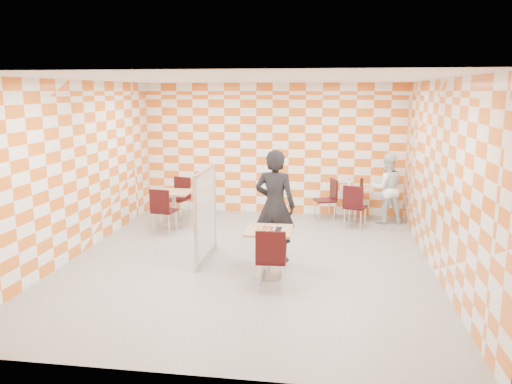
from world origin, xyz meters
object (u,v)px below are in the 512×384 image
partition (206,214)px  man_white (387,188)px  chair_empty_far (180,194)px  chair_empty_near (162,207)px  main_table (269,244)px  chair_second_front (354,203)px  chair_main_front (271,256)px  chair_second_side (329,196)px  man_dark (275,206)px  empty_table (174,203)px  sport_bottle (349,183)px  soda_bottle (362,182)px  second_table (356,198)px

partition → man_white: bearing=41.7°
chair_empty_far → man_white: 4.54m
chair_empty_near → man_white: bearing=19.0°
main_table → chair_empty_far: bearing=126.0°
chair_second_front → man_white: bearing=41.6°
chair_main_front → partition: 1.79m
chair_second_side → man_dark: bearing=-107.5°
empty_table → sport_bottle: (3.66, 1.07, 0.33)m
partition → soda_bottle: 4.11m
man_dark → chair_second_front: bearing=-112.4°
chair_empty_far → soda_bottle: bearing=5.7°
chair_second_side → man_dark: man_dark is taller
man_white → soda_bottle: man_white is taller
empty_table → partition: size_ratio=0.48×
main_table → chair_second_front: (1.42, 2.93, 0.04)m
chair_empty_far → second_table: bearing=4.5°
chair_main_front → chair_empty_near: 3.61m
main_table → chair_main_front: size_ratio=0.81×
partition → chair_main_front: bearing=-45.3°
man_white → soda_bottle: size_ratio=6.62×
chair_main_front → sport_bottle: (1.23, 4.31, 0.29)m
chair_empty_far → man_dark: bearing=-46.5°
chair_main_front → man_white: man_white is taller
chair_empty_far → empty_table: bearing=-83.6°
empty_table → partition: partition is taller
chair_second_side → empty_table: bearing=-163.1°
chair_second_front → chair_empty_near: 3.90m
empty_table → chair_second_front: size_ratio=0.81×
man_white → chair_empty_far: bearing=-8.5°
chair_main_front → man_dark: bearing=93.9°
man_white → soda_bottle: bearing=-26.6°
chair_main_front → empty_table: bearing=126.9°
chair_empty_near → sport_bottle: 4.08m
chair_main_front → chair_second_front: same height
chair_empty_far → chair_empty_near: bearing=-88.8°
main_table → man_white: man_white is taller
soda_bottle → sport_bottle: bearing=-178.5°
main_table → chair_second_side: size_ratio=0.81×
partition → empty_table: bearing=120.9°
man_white → chair_second_front: bearing=29.8°
empty_table → man_dark: 3.01m
man_dark → soda_bottle: size_ratio=8.19×
main_table → soda_bottle: 4.04m
chair_second_side → man_dark: 3.00m
sport_bottle → soda_bottle: soda_bottle is taller
main_table → partition: bearing=150.7°
man_dark → man_white: (2.12, 2.79, -0.18)m
chair_second_side → man_white: man_white is taller
chair_main_front → main_table: bearing=99.6°
chair_main_front → man_white: bearing=64.1°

